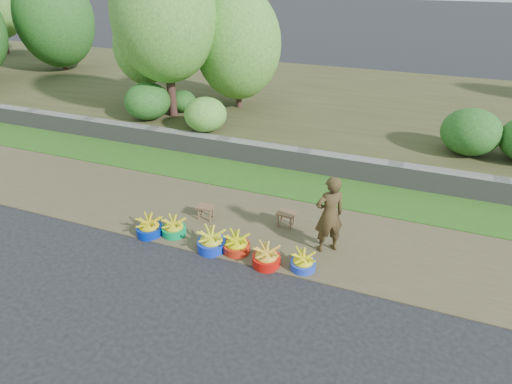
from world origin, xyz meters
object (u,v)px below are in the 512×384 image
at_px(stool_left, 205,208).
at_px(stool_right, 286,215).
at_px(basin_c, 211,241).
at_px(basin_d, 237,245).
at_px(basin_f, 303,262).
at_px(basin_b, 174,228).
at_px(basin_e, 266,257).
at_px(vendor_woman, 329,215).
at_px(basin_a, 149,227).

relative_size(stool_left, stool_right, 0.94).
bearing_deg(stool_right, basin_c, -129.99).
distance_m(basin_d, basin_f, 1.27).
relative_size(basin_b, basin_e, 0.95).
relative_size(basin_f, vendor_woman, 0.29).
xyz_separation_m(basin_d, stool_right, (0.58, 1.15, 0.10)).
relative_size(basin_a, basin_e, 1.02).
xyz_separation_m(basin_a, basin_d, (1.82, 0.09, -0.00)).
xyz_separation_m(basin_b, basin_c, (0.90, -0.17, 0.02)).
bearing_deg(basin_c, basin_f, 1.79).
height_order(basin_c, stool_left, basin_c).
distance_m(stool_right, vendor_woman, 1.18).
bearing_deg(basin_f, basin_d, 178.17).
bearing_deg(basin_c, stool_left, 122.71).
bearing_deg(vendor_woman, basin_f, 33.94).
bearing_deg(basin_a, stool_right, 27.35).
bearing_deg(basin_b, stool_left, 66.96).
bearing_deg(basin_d, basin_b, 176.73).
height_order(basin_c, basin_d, basin_c).
bearing_deg(basin_d, stool_left, 142.08).
xyz_separation_m(basin_f, stool_right, (-0.69, 1.19, 0.12)).
relative_size(basin_a, vendor_woman, 0.34).
distance_m(basin_c, basin_e, 1.10).
height_order(basin_b, basin_e, basin_e).
bearing_deg(stool_left, basin_c, -57.29).
bearing_deg(basin_b, basin_d, -3.27).
height_order(basin_f, stool_left, basin_f).
xyz_separation_m(basin_f, stool_left, (-2.32, 0.86, 0.11)).
height_order(basin_a, basin_c, basin_c).
xyz_separation_m(basin_a, stool_left, (0.77, 0.91, 0.08)).
relative_size(basin_c, stool_left, 1.55).
bearing_deg(stool_left, basin_a, -130.23).
bearing_deg(vendor_woman, basin_d, -12.80).
bearing_deg(basin_f, stool_left, 159.70).
xyz_separation_m(basin_e, stool_left, (-1.69, 0.97, 0.09)).
distance_m(basin_a, stool_right, 2.70).
bearing_deg(basin_c, basin_e, -3.12).
bearing_deg(basin_b, basin_e, -6.63).
relative_size(basin_b, basin_f, 1.07).
relative_size(basin_e, basin_f, 1.12).
xyz_separation_m(basin_d, stool_left, (-1.05, 0.82, 0.09)).
relative_size(basin_a, stool_left, 1.46).
height_order(stool_left, vendor_woman, vendor_woman).
relative_size(basin_f, stool_right, 1.19).
bearing_deg(basin_d, basin_e, -13.63).
bearing_deg(basin_e, basin_d, 166.37).
distance_m(basin_b, basin_e, 2.02).
xyz_separation_m(basin_e, stool_right, (-0.06, 1.31, 0.10)).
height_order(stool_right, vendor_woman, vendor_woman).
xyz_separation_m(basin_c, basin_f, (1.73, 0.05, -0.03)).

